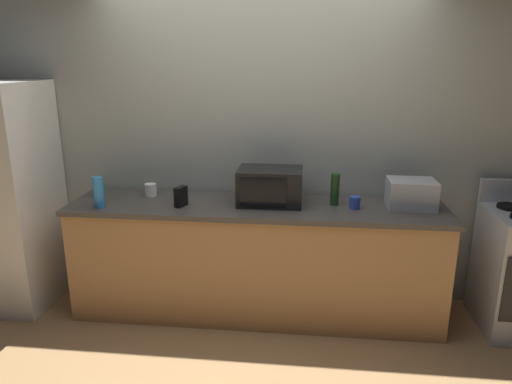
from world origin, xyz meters
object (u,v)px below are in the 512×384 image
(cordless_phone, at_px, (181,196))
(mug_green, at_px, (99,190))
(refrigerator, at_px, (2,196))
(toaster_oven, at_px, (411,194))
(microwave, at_px, (270,186))
(bottle_spray_cleaner, at_px, (98,192))
(bottle_wine, at_px, (335,189))
(mug_blue, at_px, (355,202))
(mug_white, at_px, (151,190))

(cordless_phone, relative_size, mug_green, 1.45)
(refrigerator, bearing_deg, toaster_oven, 1.08)
(refrigerator, distance_m, cordless_phone, 1.50)
(refrigerator, xyz_separation_m, toaster_oven, (3.19, 0.06, 0.10))
(microwave, bearing_deg, toaster_oven, 0.67)
(microwave, height_order, bottle_spray_cleaner, microwave)
(cordless_phone, relative_size, bottle_wine, 0.62)
(refrigerator, distance_m, mug_green, 0.78)
(bottle_spray_cleaner, height_order, mug_blue, bottle_spray_cleaner)
(bottle_spray_cleaner, bearing_deg, refrigerator, 168.18)
(microwave, distance_m, bottle_wine, 0.49)
(toaster_oven, xyz_separation_m, mug_blue, (-0.41, -0.07, -0.06))
(refrigerator, xyz_separation_m, cordless_phone, (1.50, -0.09, 0.07))
(microwave, xyz_separation_m, mug_green, (-1.38, 0.05, -0.08))
(toaster_oven, distance_m, bottle_wine, 0.55)
(toaster_oven, xyz_separation_m, bottle_wine, (-0.55, 0.01, 0.02))
(cordless_phone, height_order, mug_white, cordless_phone)
(microwave, distance_m, cordless_phone, 0.67)
(bottle_spray_cleaner, bearing_deg, cordless_phone, 9.03)
(cordless_phone, height_order, mug_green, cordless_phone)
(mug_green, distance_m, mug_blue, 2.01)
(microwave, relative_size, mug_green, 4.63)
(microwave, height_order, cordless_phone, microwave)
(refrigerator, xyz_separation_m, bottle_spray_cleaner, (0.90, -0.19, 0.12))
(toaster_oven, xyz_separation_m, bottle_spray_cleaner, (-2.29, -0.25, 0.01))
(microwave, bearing_deg, bottle_wine, 2.31)
(refrigerator, distance_m, mug_white, 1.20)
(cordless_phone, distance_m, mug_blue, 1.29)
(toaster_oven, bearing_deg, mug_green, 179.16)
(bottle_wine, bearing_deg, mug_green, 179.14)
(refrigerator, xyz_separation_m, mug_white, (1.19, 0.14, 0.05))
(cordless_phone, relative_size, mug_blue, 1.64)
(microwave, bearing_deg, bottle_spray_cleaner, -169.22)
(toaster_oven, relative_size, mug_white, 3.35)
(bottle_wine, bearing_deg, bottle_spray_cleaner, -171.56)
(mug_green, bearing_deg, toaster_oven, -0.84)
(toaster_oven, bearing_deg, bottle_wine, 179.24)
(mug_blue, bearing_deg, cordless_phone, -176.18)
(toaster_oven, height_order, bottle_wine, bottle_wine)
(bottle_spray_cleaner, bearing_deg, bottle_wine, 8.44)
(bottle_wine, height_order, bottle_spray_cleaner, bottle_wine)
(microwave, distance_m, bottle_spray_cleaner, 1.27)
(refrigerator, relative_size, mug_white, 17.75)
(mug_blue, bearing_deg, refrigerator, 179.81)
(cordless_phone, bearing_deg, toaster_oven, 26.09)
(mug_blue, bearing_deg, bottle_spray_cleaner, -174.52)
(microwave, xyz_separation_m, cordless_phone, (-0.65, -0.14, -0.06))
(cordless_phone, height_order, mug_blue, cordless_phone)
(toaster_oven, distance_m, mug_green, 2.42)
(bottle_spray_cleaner, bearing_deg, mug_green, 115.05)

